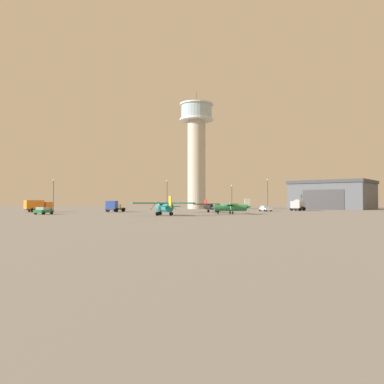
% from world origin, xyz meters
% --- Properties ---
extents(ground_plane, '(400.00, 400.00, 0.00)m').
position_xyz_m(ground_plane, '(0.00, 0.00, 0.00)').
color(ground_plane, gray).
extents(control_tower, '(11.59, 11.59, 40.32)m').
position_xyz_m(control_tower, '(4.62, 70.19, 22.00)').
color(control_tower, '#B2AD9E').
rests_on(control_tower, ground_plane).
extents(hangar, '(30.49, 29.68, 9.19)m').
position_xyz_m(hangar, '(48.51, 61.42, 4.62)').
color(hangar, '#4C5159').
rests_on(hangar, ground_plane).
extents(airplane_green, '(7.89, 10.06, 2.96)m').
position_xyz_m(airplane_green, '(9.46, 8.31, 1.38)').
color(airplane_green, '#287A42').
rests_on(airplane_green, ground_plane).
extents(airplane_black, '(9.18, 7.34, 2.84)m').
position_xyz_m(airplane_black, '(6.94, 22.35, 1.33)').
color(airplane_black, black).
rests_on(airplane_black, ground_plane).
extents(airplane_teal, '(10.85, 8.54, 3.24)m').
position_xyz_m(airplane_teal, '(-2.73, -0.50, 1.51)').
color(airplane_teal, teal).
rests_on(airplane_teal, ground_plane).
extents(truck_flatbed_blue, '(3.95, 7.46, 2.58)m').
position_xyz_m(truck_flatbed_blue, '(-15.80, 25.74, 1.26)').
color(truck_flatbed_blue, '#38383D').
rests_on(truck_flatbed_blue, ground_plane).
extents(truck_box_orange, '(6.08, 5.39, 2.73)m').
position_xyz_m(truck_box_orange, '(-33.19, 24.98, 1.54)').
color(truck_box_orange, '#38383D').
rests_on(truck_box_orange, ground_plane).
extents(truck_fuel_tanker_silver, '(5.28, 6.82, 3.03)m').
position_xyz_m(truck_fuel_tanker_silver, '(31.08, 39.43, 1.68)').
color(truck_fuel_tanker_silver, '#38383D').
rests_on(truck_fuel_tanker_silver, ground_plane).
extents(car_green, '(2.77, 4.52, 1.37)m').
position_xyz_m(car_green, '(-25.63, 7.18, 0.74)').
color(car_green, '#287A42').
rests_on(car_green, ground_plane).
extents(car_white, '(2.80, 4.63, 1.37)m').
position_xyz_m(car_white, '(20.91, 32.38, 0.74)').
color(car_white, white).
rests_on(car_white, ground_plane).
extents(light_post_west, '(0.44, 0.44, 9.43)m').
position_xyz_m(light_post_west, '(26.04, 54.97, 5.56)').
color(light_post_west, '#38383D').
rests_on(light_post_west, ground_plane).
extents(light_post_east, '(0.44, 0.44, 7.52)m').
position_xyz_m(light_post_east, '(14.89, 53.80, 4.56)').
color(light_post_east, '#38383D').
rests_on(light_post_east, ground_plane).
extents(light_post_north, '(0.44, 0.44, 8.80)m').
position_xyz_m(light_post_north, '(-36.62, 46.48, 5.24)').
color(light_post_north, '#38383D').
rests_on(light_post_north, ground_plane).
extents(light_post_centre, '(0.44, 0.44, 8.43)m').
position_xyz_m(light_post_centre, '(-4.29, 43.54, 5.04)').
color(light_post_centre, '#38383D').
rests_on(light_post_centre, ground_plane).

